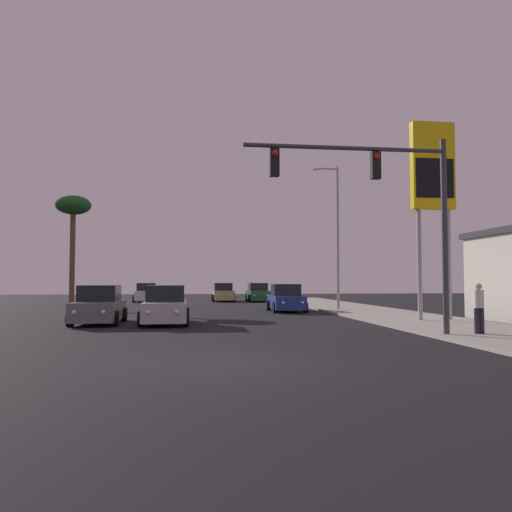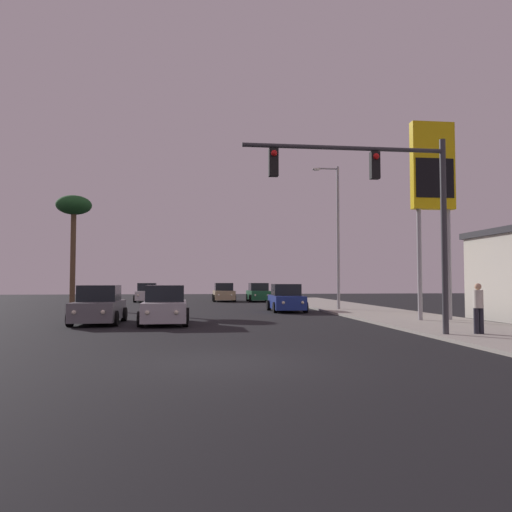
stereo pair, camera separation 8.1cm
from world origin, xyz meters
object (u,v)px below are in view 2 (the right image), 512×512
at_px(car_blue, 286,299).
at_px(traffic_light_mast, 388,195).
at_px(car_tan, 224,293).
at_px(car_grey, 99,306).
at_px(car_silver, 165,306).
at_px(palm_tree_mid, 74,211).
at_px(car_green, 258,293).
at_px(street_lamp, 336,229).
at_px(pedestrian_on_sidewalk, 478,306).
at_px(gas_station_sign, 433,177).
at_px(car_white, 147,293).

relative_size(car_blue, traffic_light_mast, 0.63).
bearing_deg(car_tan, car_grey, 72.84).
xyz_separation_m(car_silver, car_grey, (-2.89, 0.55, 0.00)).
height_order(car_tan, palm_tree_mid, palm_tree_mid).
bearing_deg(car_green, street_lamp, 100.67).
distance_m(car_silver, pedestrian_on_sidewalk, 12.44).
xyz_separation_m(car_green, gas_station_sign, (5.00, -23.94, 5.86)).
distance_m(car_tan, pedestrian_on_sidewalk, 31.06).
xyz_separation_m(car_blue, street_lamp, (3.25, 0.27, 4.36)).
bearing_deg(car_tan, gas_station_sign, 107.36).
xyz_separation_m(car_grey, street_lamp, (12.97, 7.87, 4.36)).
bearing_deg(gas_station_sign, pedestrian_on_sidewalk, -103.35).
relative_size(car_tan, gas_station_sign, 0.48).
bearing_deg(gas_station_sign, street_lamp, 101.99).
bearing_deg(car_green, car_blue, 88.29).
relative_size(gas_station_sign, pedestrian_on_sidewalk, 5.39).
xyz_separation_m(car_blue, car_grey, (-9.72, -7.59, 0.00)).
height_order(car_tan, gas_station_sign, gas_station_sign).
bearing_deg(car_silver, traffic_light_mast, 138.54).
distance_m(car_blue, car_grey, 12.34).
height_order(car_tan, car_silver, same).
relative_size(traffic_light_mast, gas_station_sign, 0.76).
height_order(car_white, palm_tree_mid, palm_tree_mid).
bearing_deg(palm_tree_mid, gas_station_sign, -36.55).
bearing_deg(palm_tree_mid, traffic_light_mast, -53.53).
bearing_deg(car_tan, pedestrian_on_sidewalk, 101.62).
bearing_deg(pedestrian_on_sidewalk, street_lamp, 92.19).
relative_size(car_tan, car_green, 1.00).
relative_size(car_white, traffic_light_mast, 0.63).
bearing_deg(car_tan, car_silver, 79.81).
bearing_deg(car_white, car_grey, 88.31).
bearing_deg(gas_station_sign, palm_tree_mid, 143.45).
xyz_separation_m(car_grey, pedestrian_on_sidewalk, (13.54, -6.98, 0.27)).
relative_size(traffic_light_mast, pedestrian_on_sidewalk, 4.11).
bearing_deg(palm_tree_mid, street_lamp, -16.45).
bearing_deg(car_silver, car_tan, -100.58).
bearing_deg(car_silver, street_lamp, -141.52).
distance_m(car_white, car_silver, 23.73).
height_order(car_white, street_lamp, street_lamp).
bearing_deg(palm_tree_mid, car_silver, -62.23).
relative_size(car_grey, palm_tree_mid, 0.56).
height_order(street_lamp, palm_tree_mid, street_lamp).
relative_size(street_lamp, pedestrian_on_sidewalk, 5.39).
bearing_deg(gas_station_sign, traffic_light_mast, -127.79).
xyz_separation_m(car_blue, gas_station_sign, (5.19, -8.83, 5.86)).
height_order(car_white, car_blue, same).
height_order(car_green, traffic_light_mast, traffic_light_mast).
bearing_deg(car_blue, car_grey, 39.82).
distance_m(car_blue, pedestrian_on_sidewalk, 15.07).
height_order(car_silver, pedestrian_on_sidewalk, pedestrian_on_sidewalk).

